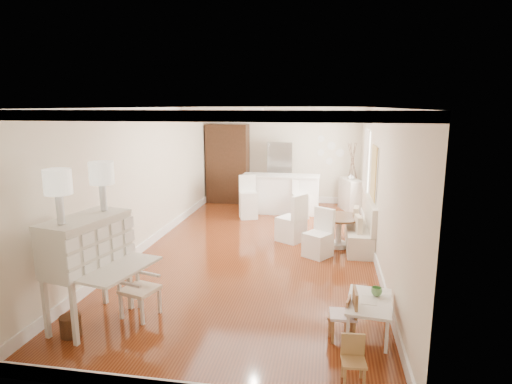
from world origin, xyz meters
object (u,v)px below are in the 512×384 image
(dining_table, at_px, (338,232))
(breakfast_counter, at_px, (281,194))
(wicker_basket, at_px, (71,326))
(secretary_bureau, at_px, (89,271))
(kids_chair_c, at_px, (354,361))
(bar_stool_right, at_px, (300,199))
(kids_table, at_px, (368,317))
(pantry_cabinet, at_px, (228,164))
(sideboard, at_px, (351,195))
(gustavian_armchair, at_px, (140,288))
(kids_chair_b, at_px, (343,314))
(slip_chair_near, at_px, (318,233))
(bar_stool_left, at_px, (248,197))
(slip_chair_far, at_px, (291,217))
(fridge, at_px, (292,174))
(kids_chair_a, at_px, (339,316))

(dining_table, distance_m, breakfast_counter, 3.02)
(wicker_basket, bearing_deg, breakfast_counter, 74.32)
(secretary_bureau, distance_m, kids_chair_c, 3.47)
(dining_table, bearing_deg, bar_stool_right, 112.78)
(kids_table, height_order, kids_chair_c, kids_chair_c)
(pantry_cabinet, distance_m, sideboard, 3.67)
(secretary_bureau, relative_size, gustavian_armchair, 1.80)
(kids_table, bearing_deg, kids_chair_b, -149.31)
(sideboard, bearing_deg, kids_table, -109.97)
(wicker_basket, distance_m, sideboard, 8.24)
(secretary_bureau, distance_m, slip_chair_near, 4.22)
(bar_stool_left, bearing_deg, dining_table, -58.83)
(kids_chair_b, distance_m, slip_chair_near, 2.96)
(breakfast_counter, relative_size, sideboard, 2.27)
(secretary_bureau, distance_m, bar_stool_right, 6.37)
(gustavian_armchair, height_order, kids_table, gustavian_armchair)
(sideboard, bearing_deg, wicker_basket, -136.45)
(slip_chair_far, relative_size, sideboard, 1.13)
(bar_stool_left, bearing_deg, breakfast_counter, 24.62)
(kids_chair_b, xyz_separation_m, kids_chair_c, (0.09, -0.87, -0.08))
(wicker_basket, bearing_deg, slip_chair_near, 49.14)
(secretary_bureau, bearing_deg, dining_table, 60.99)
(pantry_cabinet, relative_size, sideboard, 2.55)
(dining_table, bearing_deg, slip_chair_far, 166.75)
(wicker_basket, height_order, slip_chair_far, slip_chair_far)
(dining_table, height_order, slip_chair_near, slip_chair_near)
(wicker_basket, bearing_deg, fridge, 74.97)
(dining_table, height_order, breakfast_counter, breakfast_counter)
(gustavian_armchair, distance_m, slip_chair_near, 3.64)
(bar_stool_right, xyz_separation_m, fridge, (-0.36, 1.47, 0.42))
(bar_stool_right, relative_size, sideboard, 1.07)
(kids_chair_b, xyz_separation_m, bar_stool_left, (-2.23, 5.51, 0.21))
(slip_chair_near, bearing_deg, fridge, 135.87)
(pantry_cabinet, bearing_deg, kids_chair_b, -66.43)
(gustavian_armchair, relative_size, bar_stool_right, 0.84)
(secretary_bureau, distance_m, sideboard, 7.88)
(slip_chair_near, relative_size, slip_chair_far, 0.90)
(breakfast_counter, height_order, pantry_cabinet, pantry_cabinet)
(kids_table, distance_m, fridge, 7.27)
(breakfast_counter, bearing_deg, kids_chair_b, -76.61)
(kids_chair_a, xyz_separation_m, dining_table, (0.05, 3.49, 0.06))
(secretary_bureau, relative_size, breakfast_counter, 0.71)
(dining_table, relative_size, pantry_cabinet, 0.41)
(kids_chair_c, bearing_deg, gustavian_armchair, 155.67)
(kids_table, bearing_deg, fridge, 102.78)
(secretary_bureau, relative_size, slip_chair_near, 1.58)
(secretary_bureau, xyz_separation_m, kids_table, (3.60, 0.33, -0.50))
(bar_stool_right, bearing_deg, sideboard, 23.54)
(gustavian_armchair, height_order, kids_chair_b, gustavian_armchair)
(slip_chair_near, bearing_deg, kids_chair_b, -48.13)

